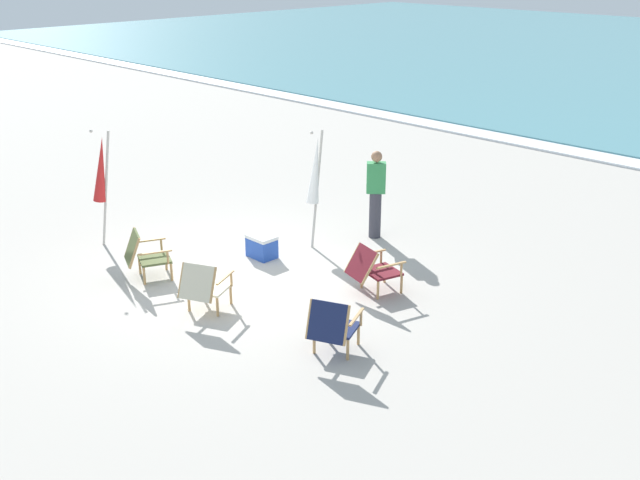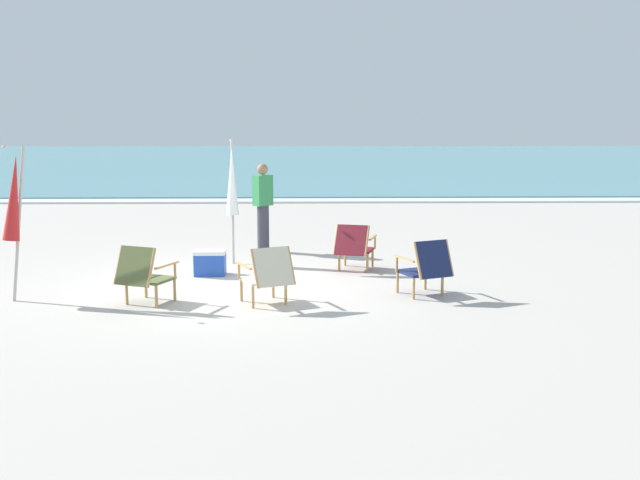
{
  "view_description": "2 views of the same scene",
  "coord_description": "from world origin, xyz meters",
  "px_view_note": "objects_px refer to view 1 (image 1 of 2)",
  "views": [
    {
      "loc": [
        8.89,
        -6.91,
        5.0
      ],
      "look_at": [
        0.92,
        1.02,
        0.59
      ],
      "focal_mm": 42.0,
      "sensor_mm": 36.0,
      "label": 1
    },
    {
      "loc": [
        1.2,
        -10.83,
        2.47
      ],
      "look_at": [
        1.45,
        0.94,
        0.53
      ],
      "focal_mm": 42.0,
      "sensor_mm": 36.0,
      "label": 2
    }
  ],
  "objects_px": {
    "beach_chair_front_right": "(333,325)",
    "umbrella_furled_red": "(101,170)",
    "beach_chair_front_left": "(204,286)",
    "beach_chair_far_center": "(144,254)",
    "beach_chair_back_left": "(372,268)",
    "umbrella_furled_white": "(315,171)",
    "person_near_chairs": "(376,194)",
    "cooler_box": "(262,246)"
  },
  "relations": [
    {
      "from": "umbrella_furled_white",
      "to": "person_near_chairs",
      "type": "xyz_separation_m",
      "value": [
        0.46,
        1.09,
        -0.54
      ]
    },
    {
      "from": "beach_chair_back_left",
      "to": "beach_chair_front_left",
      "type": "distance_m",
      "value": 2.58
    },
    {
      "from": "beach_chair_front_right",
      "to": "beach_chair_front_left",
      "type": "relative_size",
      "value": 0.97
    },
    {
      "from": "beach_chair_front_left",
      "to": "umbrella_furled_red",
      "type": "bearing_deg",
      "value": 173.35
    },
    {
      "from": "beach_chair_back_left",
      "to": "beach_chair_front_left",
      "type": "xyz_separation_m",
      "value": [
        -1.29,
        -2.23,
        0.01
      ]
    },
    {
      "from": "umbrella_furled_white",
      "to": "cooler_box",
      "type": "height_order",
      "value": "umbrella_furled_white"
    },
    {
      "from": "umbrella_furled_white",
      "to": "person_near_chairs",
      "type": "bearing_deg",
      "value": 67.23
    },
    {
      "from": "umbrella_furled_red",
      "to": "cooler_box",
      "type": "distance_m",
      "value": 3.11
    },
    {
      "from": "beach_chair_front_left",
      "to": "beach_chair_far_center",
      "type": "xyz_separation_m",
      "value": [
        -1.64,
        0.05,
        0.0
      ]
    },
    {
      "from": "beach_chair_far_center",
      "to": "beach_chair_front_left",
      "type": "bearing_deg",
      "value": -1.69
    },
    {
      "from": "beach_chair_front_right",
      "to": "umbrella_furled_red",
      "type": "xyz_separation_m",
      "value": [
        -5.59,
        -0.05,
        0.95
      ]
    },
    {
      "from": "beach_chair_back_left",
      "to": "person_near_chairs",
      "type": "bearing_deg",
      "value": 130.29
    },
    {
      "from": "beach_chair_far_center",
      "to": "umbrella_furled_red",
      "type": "relative_size",
      "value": 0.41
    },
    {
      "from": "umbrella_furled_red",
      "to": "beach_chair_back_left",
      "type": "bearing_deg",
      "value": 21.29
    },
    {
      "from": "beach_chair_back_left",
      "to": "beach_chair_far_center",
      "type": "bearing_deg",
      "value": -143.35
    },
    {
      "from": "beach_chair_back_left",
      "to": "umbrella_furled_red",
      "type": "xyz_separation_m",
      "value": [
        -4.7,
        -1.83,
        0.96
      ]
    },
    {
      "from": "beach_chair_front_left",
      "to": "cooler_box",
      "type": "xyz_separation_m",
      "value": [
        -1.01,
        1.96,
        -0.23
      ]
    },
    {
      "from": "beach_chair_front_right",
      "to": "person_near_chairs",
      "type": "xyz_separation_m",
      "value": [
        -2.45,
        3.63,
        0.41
      ]
    },
    {
      "from": "person_near_chairs",
      "to": "beach_chair_far_center",
      "type": "bearing_deg",
      "value": -108.72
    },
    {
      "from": "beach_chair_back_left",
      "to": "beach_chair_front_right",
      "type": "bearing_deg",
      "value": -63.66
    },
    {
      "from": "beach_chair_front_right",
      "to": "umbrella_furled_red",
      "type": "distance_m",
      "value": 5.67
    },
    {
      "from": "beach_chair_front_left",
      "to": "umbrella_furled_white",
      "type": "distance_m",
      "value": 3.23
    },
    {
      "from": "beach_chair_front_left",
      "to": "umbrella_furled_red",
      "type": "xyz_separation_m",
      "value": [
        -3.41,
        0.4,
        0.95
      ]
    },
    {
      "from": "beach_chair_far_center",
      "to": "umbrella_furled_white",
      "type": "xyz_separation_m",
      "value": [
        0.91,
        2.95,
        0.95
      ]
    },
    {
      "from": "beach_chair_back_left",
      "to": "beach_chair_front_right",
      "type": "xyz_separation_m",
      "value": [
        0.88,
        -1.78,
        0.01
      ]
    },
    {
      "from": "beach_chair_front_right",
      "to": "beach_chair_front_left",
      "type": "distance_m",
      "value": 2.22
    },
    {
      "from": "beach_chair_far_center",
      "to": "cooler_box",
      "type": "height_order",
      "value": "beach_chair_far_center"
    },
    {
      "from": "beach_chair_front_right",
      "to": "cooler_box",
      "type": "relative_size",
      "value": 1.77
    },
    {
      "from": "umbrella_furled_white",
      "to": "beach_chair_far_center",
      "type": "bearing_deg",
      "value": -107.17
    },
    {
      "from": "beach_chair_front_right",
      "to": "umbrella_furled_red",
      "type": "bearing_deg",
      "value": -179.5
    },
    {
      "from": "cooler_box",
      "to": "beach_chair_back_left",
      "type": "bearing_deg",
      "value": 6.64
    },
    {
      "from": "beach_chair_back_left",
      "to": "beach_chair_front_left",
      "type": "relative_size",
      "value": 1.01
    },
    {
      "from": "beach_chair_front_left",
      "to": "umbrella_furled_white",
      "type": "xyz_separation_m",
      "value": [
        -0.73,
        2.99,
        0.96
      ]
    },
    {
      "from": "beach_chair_front_right",
      "to": "beach_chair_far_center",
      "type": "height_order",
      "value": "same"
    },
    {
      "from": "umbrella_furled_red",
      "to": "person_near_chairs",
      "type": "distance_m",
      "value": 4.87
    },
    {
      "from": "beach_chair_front_right",
      "to": "cooler_box",
      "type": "distance_m",
      "value": 3.53
    },
    {
      "from": "beach_chair_back_left",
      "to": "beach_chair_far_center",
      "type": "height_order",
      "value": "beach_chair_far_center"
    },
    {
      "from": "beach_chair_far_center",
      "to": "umbrella_furled_red",
      "type": "height_order",
      "value": "umbrella_furled_red"
    },
    {
      "from": "umbrella_furled_red",
      "to": "umbrella_furled_white",
      "type": "distance_m",
      "value": 3.73
    },
    {
      "from": "umbrella_furled_red",
      "to": "umbrella_furled_white",
      "type": "height_order",
      "value": "umbrella_furled_white"
    },
    {
      "from": "beach_chair_front_right",
      "to": "beach_chair_front_left",
      "type": "height_order",
      "value": "beach_chair_front_right"
    },
    {
      "from": "beach_chair_back_left",
      "to": "umbrella_furled_white",
      "type": "relative_size",
      "value": 0.43
    }
  ]
}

